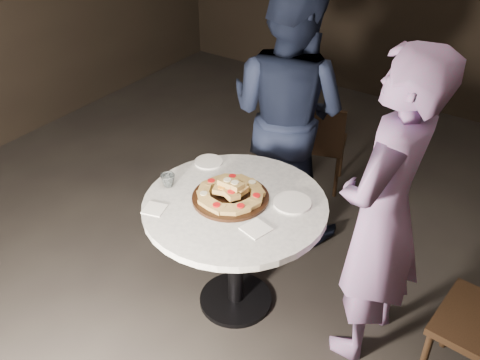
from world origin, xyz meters
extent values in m
plane|color=black|center=(0.00, 0.00, 0.00)|extent=(7.00, 7.00, 0.00)
cylinder|color=black|center=(0.07, -0.04, 0.02)|extent=(0.61, 0.61, 0.03)
cylinder|color=black|center=(0.07, -0.04, 0.41)|extent=(0.12, 0.12, 0.75)
cylinder|color=silver|center=(0.07, -0.04, 0.79)|extent=(1.38, 1.38, 0.04)
cylinder|color=black|center=(0.02, -0.02, 0.82)|extent=(0.55, 0.55, 0.02)
cube|color=#A98241|center=(0.17, 0.03, 0.85)|extent=(0.11, 0.12, 0.04)
cylinder|color=red|center=(0.17, 0.03, 0.87)|extent=(0.06, 0.06, 0.01)
cube|color=#A98241|center=(0.14, 0.08, 0.85)|extent=(0.12, 0.12, 0.04)
cube|color=#A98241|center=(0.08, 0.12, 0.85)|extent=(0.12, 0.11, 0.04)
cylinder|color=beige|center=(0.08, 0.12, 0.87)|extent=(0.06, 0.06, 0.01)
cube|color=#A98241|center=(0.01, 0.13, 0.85)|extent=(0.10, 0.08, 0.04)
cube|color=#A98241|center=(-0.06, 0.11, 0.85)|extent=(0.12, 0.11, 0.04)
cylinder|color=red|center=(-0.06, 0.11, 0.87)|extent=(0.06, 0.06, 0.01)
cube|color=#A98241|center=(-0.11, 0.06, 0.85)|extent=(0.11, 0.12, 0.04)
cube|color=#A98241|center=(-0.13, 0.00, 0.85)|extent=(0.10, 0.11, 0.04)
cylinder|color=red|center=(-0.13, 0.00, 0.87)|extent=(0.06, 0.06, 0.01)
cube|color=#A98241|center=(-0.12, -0.07, 0.85)|extent=(0.11, 0.12, 0.04)
cube|color=#A98241|center=(-0.09, -0.13, 0.85)|extent=(0.12, 0.12, 0.04)
cylinder|color=beige|center=(-0.09, -0.13, 0.87)|extent=(0.06, 0.06, 0.01)
cube|color=#A98241|center=(-0.03, -0.17, 0.85)|extent=(0.11, 0.09, 0.04)
cube|color=#A98241|center=(0.04, -0.18, 0.85)|extent=(0.10, 0.08, 0.04)
cylinder|color=red|center=(0.04, -0.18, 0.87)|extent=(0.05, 0.05, 0.01)
cube|color=#A98241|center=(0.10, -0.16, 0.85)|extent=(0.12, 0.11, 0.04)
cube|color=#A98241|center=(0.15, -0.11, 0.85)|extent=(0.11, 0.12, 0.04)
cylinder|color=red|center=(0.15, -0.11, 0.87)|extent=(0.06, 0.06, 0.01)
cube|color=#A98241|center=(0.18, -0.04, 0.85)|extent=(0.10, 0.11, 0.04)
cube|color=#A98241|center=(0.06, 0.01, 0.88)|extent=(0.09, 0.11, 0.04)
cylinder|color=#2D6B1E|center=(0.06, 0.01, 0.90)|extent=(0.05, 0.05, 0.01)
cube|color=#A98241|center=(-0.01, 0.01, 0.88)|extent=(0.08, 0.10, 0.04)
cylinder|color=beige|center=(-0.01, 0.01, 0.90)|extent=(0.05, 0.05, 0.01)
cube|color=#A98241|center=(-0.01, -0.06, 0.88)|extent=(0.11, 0.10, 0.04)
cylinder|color=orange|center=(-0.01, -0.06, 0.90)|extent=(0.06, 0.06, 0.01)
cube|color=#A98241|center=(0.06, -0.06, 0.88)|extent=(0.12, 0.11, 0.04)
cylinder|color=red|center=(0.06, -0.06, 0.90)|extent=(0.06, 0.06, 0.01)
cube|color=#A98241|center=(0.06, 0.01, 0.88)|extent=(0.10, 0.08, 0.04)
cylinder|color=#2D6B1E|center=(0.06, 0.01, 0.90)|extent=(0.05, 0.05, 0.01)
cube|color=#A98241|center=(0.05, -0.01, 0.91)|extent=(0.10, 0.08, 0.04)
cylinder|color=beige|center=(0.05, -0.01, 0.93)|extent=(0.05, 0.05, 0.01)
cube|color=#A98241|center=(0.00, -0.02, 0.91)|extent=(0.10, 0.07, 0.04)
cylinder|color=beige|center=(0.00, -0.02, 0.93)|extent=(0.04, 0.04, 0.01)
cylinder|color=white|center=(-0.32, 0.22, 0.82)|extent=(0.19, 0.19, 0.01)
cylinder|color=white|center=(0.35, 0.14, 0.82)|extent=(0.23, 0.23, 0.01)
imported|color=silver|center=(-0.36, -0.13, 0.85)|extent=(0.10, 0.10, 0.08)
cube|color=white|center=(-0.27, -0.35, 0.82)|extent=(0.15, 0.15, 0.01)
cube|color=white|center=(0.30, -0.17, 0.82)|extent=(0.16, 0.16, 0.01)
cube|color=black|center=(-0.13, 1.52, 0.41)|extent=(0.48, 0.48, 0.04)
cube|color=black|center=(-0.07, 1.34, 0.61)|extent=(0.37, 0.15, 0.41)
cylinder|color=black|center=(-0.03, 1.73, 0.20)|extent=(0.04, 0.04, 0.41)
cylinder|color=black|center=(-0.34, 1.63, 0.20)|extent=(0.04, 0.04, 0.41)
cylinder|color=black|center=(0.07, 1.42, 0.20)|extent=(0.04, 0.04, 0.41)
cylinder|color=black|center=(-0.24, 1.32, 0.20)|extent=(0.04, 0.04, 0.41)
cylinder|color=black|center=(1.31, 0.38, 0.25)|extent=(0.04, 0.04, 0.50)
imported|color=black|center=(-0.13, 0.89, 0.95)|extent=(0.94, 0.74, 1.89)
imported|color=slate|center=(0.87, 0.16, 0.94)|extent=(0.48, 0.71, 1.88)
camera|label=1|loc=(1.51, -2.08, 2.65)|focal=40.00mm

